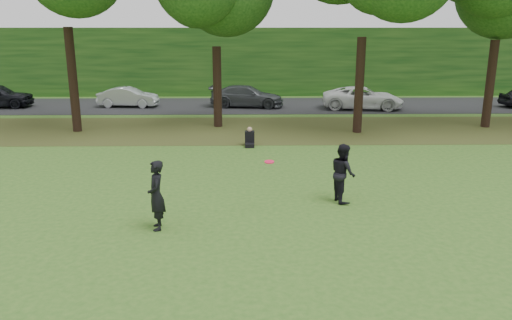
% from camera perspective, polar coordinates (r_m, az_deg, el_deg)
% --- Properties ---
extents(ground, '(120.00, 120.00, 0.00)m').
position_cam_1_polar(ground, '(13.08, 5.60, -8.03)').
color(ground, '#2F5D1D').
rests_on(ground, ground).
extents(leaf_litter, '(60.00, 7.00, 0.01)m').
position_cam_1_polar(leaf_litter, '(25.51, 2.29, 3.50)').
color(leaf_litter, '#48391A').
rests_on(leaf_litter, ground).
extents(street, '(70.00, 7.00, 0.02)m').
position_cam_1_polar(street, '(33.37, 1.50, 6.26)').
color(street, black).
rests_on(street, ground).
extents(far_hedge, '(70.00, 3.00, 5.00)m').
position_cam_1_polar(far_hedge, '(39.06, 1.13, 11.22)').
color(far_hedge, '#113E12').
rests_on(far_hedge, ground).
extents(player_left, '(0.57, 0.75, 1.83)m').
position_cam_1_polar(player_left, '(13.06, -11.32, -3.98)').
color(player_left, black).
rests_on(player_left, ground).
extents(player_right, '(0.83, 0.97, 1.77)m').
position_cam_1_polar(player_right, '(15.08, 9.92, -1.46)').
color(player_right, black).
rests_on(player_right, ground).
extents(parked_cars, '(38.76, 3.69, 1.54)m').
position_cam_1_polar(parked_cars, '(32.33, -1.35, 7.24)').
color(parked_cars, black).
rests_on(parked_cars, street).
extents(frisbee, '(0.32, 0.32, 0.06)m').
position_cam_1_polar(frisbee, '(13.74, 1.54, -0.20)').
color(frisbee, '#FF1547').
rests_on(frisbee, ground).
extents(seated_person, '(0.42, 0.73, 0.83)m').
position_cam_1_polar(seated_person, '(21.97, -0.73, 2.44)').
color(seated_person, black).
rests_on(seated_person, ground).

